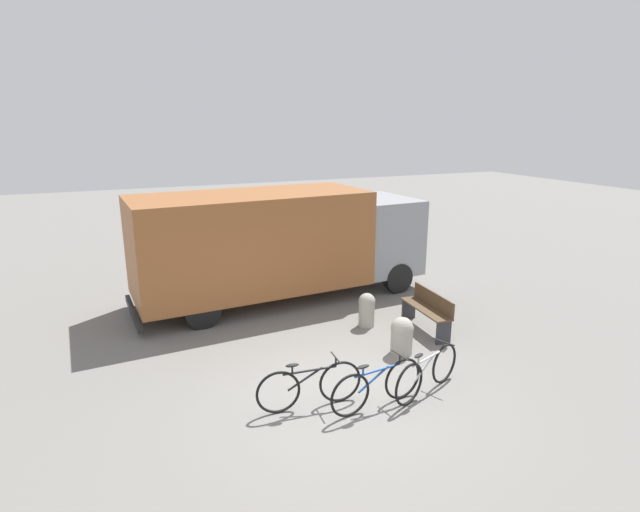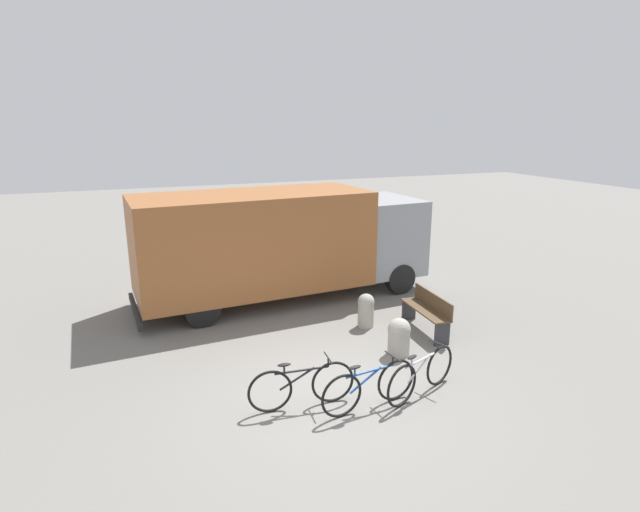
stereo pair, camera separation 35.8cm
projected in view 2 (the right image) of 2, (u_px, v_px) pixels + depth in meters
ground_plane at (333, 393)px, 8.58m from camera, size 60.00×60.00×0.00m
delivery_truck at (281, 240)px, 12.85m from camera, size 7.74×2.85×2.81m
park_bench at (428, 310)px, 10.96m from camera, size 0.50×1.59×0.88m
bicycle_near at (302, 385)px, 8.05m from camera, size 1.78×0.44×0.82m
bicycle_middle at (369, 386)px, 8.02m from camera, size 1.77×0.44×0.82m
bicycle_far at (421, 374)px, 8.42m from camera, size 1.68×0.71×0.82m
bollard_near_bench at (399, 336)px, 9.89m from camera, size 0.46×0.46×0.77m
bollard_far_bench at (366, 309)px, 11.25m from camera, size 0.38×0.38×0.78m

